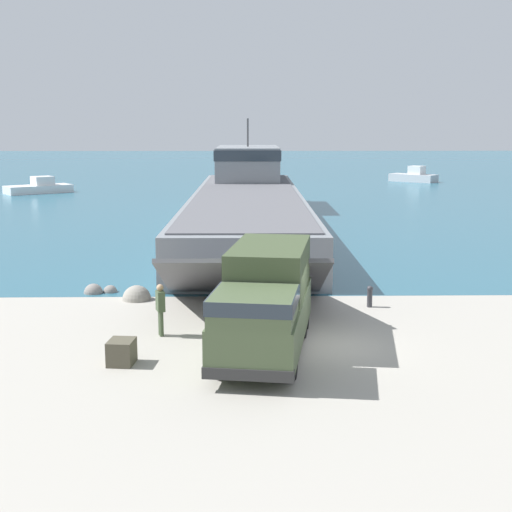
{
  "coord_description": "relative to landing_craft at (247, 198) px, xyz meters",
  "views": [
    {
      "loc": [
        -2.57,
        -22.11,
        7.0
      ],
      "look_at": [
        -2.05,
        4.38,
        2.17
      ],
      "focal_mm": 50.0,
      "sensor_mm": 36.0,
      "label": 1
    }
  ],
  "objects": [
    {
      "name": "landing_craft",
      "position": [
        0.0,
        0.0,
        0.0
      ],
      "size": [
        7.94,
        43.95,
        7.68
      ],
      "rotation": [
        0.0,
        0.0,
        -0.01
      ],
      "color": "gray",
      "rests_on": "ground_plane"
    },
    {
      "name": "moored_boat_b",
      "position": [
        -22.02,
        24.74,
        -1.3
      ],
      "size": [
        7.11,
        6.17,
        1.76
      ],
      "rotation": [
        0.0,
        0.0,
        2.19
      ],
      "color": "white",
      "rests_on": "ground_plane"
    },
    {
      "name": "shoreline_rock_a",
      "position": [
        -6.73,
        -21.98,
        -1.88
      ],
      "size": [
        0.81,
        0.81,
        0.81
      ],
      "primitive_type": "sphere",
      "color": "gray",
      "rests_on": "ground_plane"
    },
    {
      "name": "cargo_crate",
      "position": [
        -3.99,
        -31.23,
        -1.51
      ],
      "size": [
        0.83,
        0.96,
        0.74
      ],
      "primitive_type": "cube",
      "rotation": [
        0.0,
        0.0,
        -0.1
      ],
      "color": "#4C4738",
      "rests_on": "ground_plane"
    },
    {
      "name": "soldier_on_ramp",
      "position": [
        -3.14,
        -28.32,
        -0.84
      ],
      "size": [
        0.37,
        0.49,
        1.79
      ],
      "rotation": [
        0.0,
        0.0,
        0.33
      ],
      "color": "#3D4C33",
      "rests_on": "ground_plane"
    },
    {
      "name": "moored_boat_a",
      "position": [
        21.7,
        39.57,
        -1.21
      ],
      "size": [
        6.0,
        5.58,
        2.03
      ],
      "rotation": [
        0.0,
        0.0,
        0.87
      ],
      "color": "#B7BABF",
      "rests_on": "ground_plane"
    },
    {
      "name": "military_truck",
      "position": [
        0.34,
        -30.05,
        -0.25
      ],
      "size": [
        3.56,
        7.66,
        3.23
      ],
      "rotation": [
        0.0,
        0.0,
        -1.73
      ],
      "color": "#475638",
      "rests_on": "ground_plane"
    },
    {
      "name": "ground_plane",
      "position": [
        2.19,
        -29.57,
        -1.88
      ],
      "size": [
        240.0,
        240.0,
        0.0
      ],
      "primitive_type": "plane",
      "color": "#9E998E"
    },
    {
      "name": "mooring_bollard",
      "position": [
        4.63,
        -24.57,
        -1.42
      ],
      "size": [
        0.24,
        0.24,
        0.85
      ],
      "color": "#333338",
      "rests_on": "ground_plane"
    },
    {
      "name": "shoreline_rock_c",
      "position": [
        -4.72,
        -23.17,
        -1.88
      ],
      "size": [
        1.18,
        1.18,
        1.18
      ],
      "primitive_type": "sphere",
      "color": "gray",
      "rests_on": "ground_plane"
    },
    {
      "name": "water_surface",
      "position": [
        2.19,
        67.29,
        -1.88
      ],
      "size": [
        240.0,
        180.0,
        0.01
      ],
      "primitive_type": "cube",
      "color": "#285B70",
      "rests_on": "ground_plane"
    },
    {
      "name": "shoreline_rock_b",
      "position": [
        -6.04,
        -21.81,
        -1.88
      ],
      "size": [
        0.6,
        0.6,
        0.6
      ],
      "primitive_type": "sphere",
      "color": "gray",
      "rests_on": "ground_plane"
    }
  ]
}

